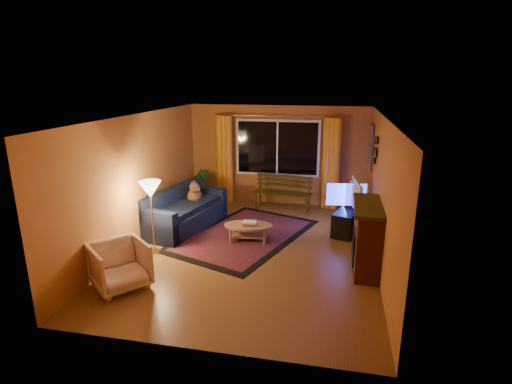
% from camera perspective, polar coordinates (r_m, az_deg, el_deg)
% --- Properties ---
extents(floor, '(4.50, 6.00, 0.02)m').
position_cam_1_polar(floor, '(7.70, -0.45, -8.21)').
color(floor, brown).
rests_on(floor, ground).
extents(ceiling, '(4.50, 6.00, 0.02)m').
position_cam_1_polar(ceiling, '(7.05, -0.50, 10.81)').
color(ceiling, white).
rests_on(ceiling, ground).
extents(wall_back, '(4.50, 0.02, 2.50)m').
position_cam_1_polar(wall_back, '(10.16, 3.09, 5.23)').
color(wall_back, '#BB702E').
rests_on(wall_back, ground).
extents(wall_left, '(0.02, 6.00, 2.50)m').
position_cam_1_polar(wall_left, '(8.04, -16.43, 1.69)').
color(wall_left, '#BB702E').
rests_on(wall_left, ground).
extents(wall_right, '(0.02, 6.00, 2.50)m').
position_cam_1_polar(wall_right, '(7.17, 17.49, -0.12)').
color(wall_right, '#BB702E').
rests_on(wall_right, ground).
extents(window, '(2.00, 0.02, 1.30)m').
position_cam_1_polar(window, '(10.06, 3.05, 6.28)').
color(window, black).
rests_on(window, wall_back).
extents(curtain_rod, '(3.20, 0.03, 0.03)m').
position_cam_1_polar(curtain_rod, '(9.91, 3.08, 10.80)').
color(curtain_rod, '#BF8C3F').
rests_on(curtain_rod, wall_back).
extents(curtain_left, '(0.36, 0.36, 2.24)m').
position_cam_1_polar(curtain_left, '(10.35, -4.46, 4.67)').
color(curtain_left, orange).
rests_on(curtain_left, ground).
extents(curtain_right, '(0.36, 0.36, 2.24)m').
position_cam_1_polar(curtain_right, '(9.95, 10.69, 3.98)').
color(curtain_right, orange).
rests_on(curtain_right, ground).
extents(bench, '(1.44, 0.58, 0.42)m').
position_cam_1_polar(bench, '(9.86, 3.77, -1.36)').
color(bench, '#302706').
rests_on(bench, ground).
extents(potted_plant, '(0.61, 0.61, 0.83)m').
position_cam_1_polar(potted_plant, '(10.56, -7.70, 0.89)').
color(potted_plant, '#235B1E').
rests_on(potted_plant, ground).
extents(sofa, '(1.36, 2.26, 0.85)m').
position_cam_1_polar(sofa, '(8.73, -10.12, -2.41)').
color(sofa, black).
rests_on(sofa, ground).
extents(dog, '(0.43, 0.54, 0.53)m').
position_cam_1_polar(dog, '(9.06, -8.82, 0.06)').
color(dog, brown).
rests_on(dog, sofa).
extents(armchair, '(1.06, 1.06, 0.80)m').
position_cam_1_polar(armchair, '(6.58, -18.91, -9.62)').
color(armchair, beige).
rests_on(armchair, ground).
extents(floor_lamp, '(0.29, 0.29, 1.36)m').
position_cam_1_polar(floor_lamp, '(7.55, -14.59, -3.63)').
color(floor_lamp, '#BF8C3F').
rests_on(floor_lamp, ground).
extents(rug, '(2.94, 3.64, 0.02)m').
position_cam_1_polar(rug, '(8.32, -1.68, -6.17)').
color(rug, maroon).
rests_on(rug, ground).
extents(coffee_table, '(1.06, 1.06, 0.35)m').
position_cam_1_polar(coffee_table, '(7.98, -1.09, -5.86)').
color(coffee_table, '#AC7752').
rests_on(coffee_table, ground).
extents(tv_console, '(0.76, 1.28, 0.51)m').
position_cam_1_polar(tv_console, '(8.70, 13.22, -3.86)').
color(tv_console, black).
rests_on(tv_console, ground).
extents(television, '(0.26, 1.04, 0.59)m').
position_cam_1_polar(television, '(8.54, 13.45, -0.40)').
color(television, black).
rests_on(television, tv_console).
extents(fireplace, '(0.40, 1.20, 1.10)m').
position_cam_1_polar(fireplace, '(6.99, 15.59, -6.44)').
color(fireplace, maroon).
rests_on(fireplace, ground).
extents(mirror_cluster, '(0.06, 0.60, 0.56)m').
position_cam_1_polar(mirror_cluster, '(8.31, 16.64, 6.00)').
color(mirror_cluster, black).
rests_on(mirror_cluster, wall_right).
extents(painting, '(0.04, 0.76, 0.96)m').
position_cam_1_polar(painting, '(9.46, 16.10, 6.28)').
color(painting, '#C86C15').
rests_on(painting, wall_right).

